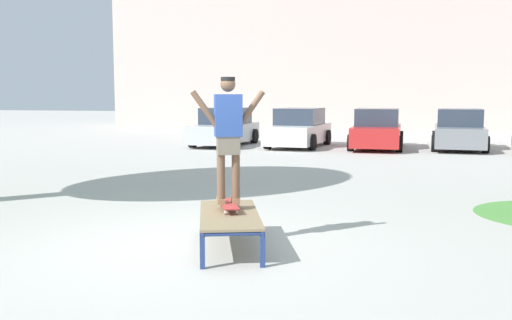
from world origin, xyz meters
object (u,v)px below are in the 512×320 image
(skater, at_px, (228,131))
(car_red, at_px, (377,130))
(car_grey, at_px, (459,131))
(car_silver, at_px, (225,128))
(car_white, at_px, (299,129))
(skate_box, at_px, (229,217))
(skateboard, at_px, (229,204))

(skater, height_order, car_red, skater)
(car_red, bearing_deg, car_grey, 8.14)
(car_silver, distance_m, car_red, 5.96)
(car_white, distance_m, car_red, 2.98)
(skate_box, bearing_deg, car_white, 95.90)
(skateboard, bearing_deg, car_white, 95.72)
(skater, height_order, car_grey, skater)
(skate_box, distance_m, car_grey, 16.09)
(skate_box, bearing_deg, car_red, 84.62)
(skater, distance_m, car_white, 14.98)
(skateboard, height_order, car_red, car_red)
(skate_box, xyz_separation_m, car_red, (1.42, 15.05, 0.28))
(skater, height_order, car_white, skater)
(car_silver, xyz_separation_m, car_grey, (8.94, 0.47, 0.00))
(skater, relative_size, car_red, 0.40)
(car_silver, distance_m, car_white, 2.98)
(car_grey, bearing_deg, car_red, -171.86)
(car_grey, bearing_deg, car_white, -176.23)
(car_silver, height_order, car_red, same)
(skateboard, height_order, car_white, car_white)
(skater, bearing_deg, car_white, 95.72)
(skater, xyz_separation_m, car_grey, (4.47, 15.28, -0.84))
(skate_box, bearing_deg, car_silver, 106.83)
(skateboard, distance_m, skater, 0.99)
(skate_box, height_order, skater, skater)
(car_white, distance_m, car_grey, 5.97)
(skateboard, bearing_deg, skater, 113.03)
(car_red, distance_m, car_grey, 3.01)
(skate_box, xyz_separation_m, car_white, (-1.56, 15.09, 0.28))
(skater, relative_size, car_grey, 0.39)
(car_grey, bearing_deg, skateboard, -106.29)
(car_white, relative_size, car_red, 1.03)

